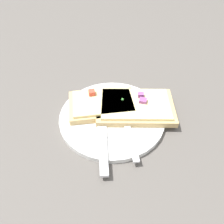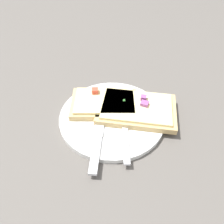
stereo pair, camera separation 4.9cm
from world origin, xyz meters
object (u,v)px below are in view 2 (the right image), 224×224
Objects in this scene: plate at (112,117)px; pizza_slice_main at (104,103)px; fork at (124,117)px; pizza_slice_corner at (137,108)px; knife at (99,133)px.

plate is 0.04m from pizza_slice_main.
pizza_slice_corner reaches higher than fork.
plate is at bearing 20.46° from pizza_slice_corner.
plate is at bearing -22.93° from knife.
pizza_slice_main and pizza_slice_corner have the same top height.
fork is at bearing -113.23° from plate.
pizza_slice_corner is at bearing -54.44° from fork.
pizza_slice_main is at bearing -5.57° from pizza_slice_corner.
pizza_slice_corner is (-0.02, -0.07, 0.00)m from pizza_slice_main.
knife is (-0.05, 0.03, 0.01)m from plate.
plate is 0.03m from fork.
fork is (-0.01, -0.03, 0.01)m from plate.
knife is at bearing -96.76° from pizza_slice_main.
plate is 1.05× the size of knife.
pizza_slice_corner is (0.02, -0.03, 0.01)m from fork.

